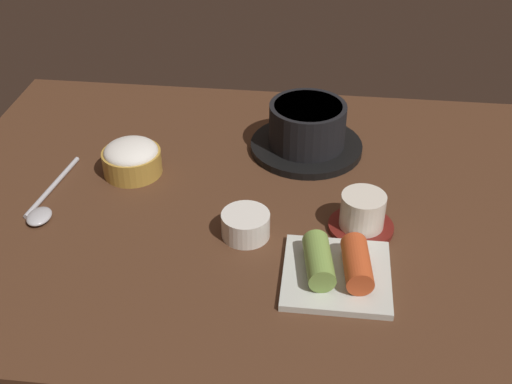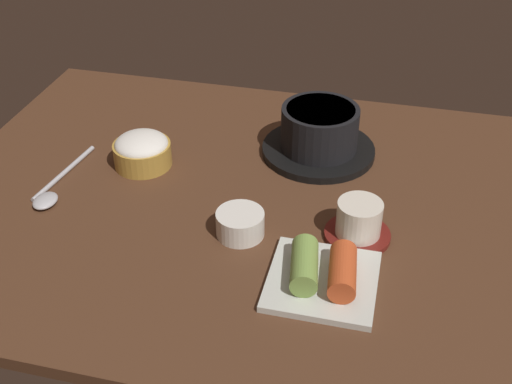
# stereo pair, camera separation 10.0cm
# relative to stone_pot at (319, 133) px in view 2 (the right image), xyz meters

# --- Properties ---
(dining_table) EXTENTS (1.00, 0.76, 0.02)m
(dining_table) POSITION_rel_stone_pot_xyz_m (-0.09, -0.16, -0.05)
(dining_table) COLOR #4C2D1C
(dining_table) RESTS_ON ground
(stone_pot) EXTENTS (0.20, 0.20, 0.09)m
(stone_pot) POSITION_rel_stone_pot_xyz_m (0.00, 0.00, 0.00)
(stone_pot) COLOR black
(stone_pot) RESTS_ON dining_table
(rice_bowl) EXTENTS (0.10, 0.10, 0.06)m
(rice_bowl) POSITION_rel_stone_pot_xyz_m (-0.28, -0.11, -0.01)
(rice_bowl) COLOR #B78C38
(rice_bowl) RESTS_ON dining_table
(tea_cup_with_saucer) EXTENTS (0.10, 0.10, 0.06)m
(tea_cup_with_saucer) POSITION_rel_stone_pot_xyz_m (0.09, -0.22, -0.01)
(tea_cup_with_saucer) COLOR maroon
(tea_cup_with_saucer) RESTS_ON dining_table
(banchan_cup_center) EXTENTS (0.07, 0.07, 0.04)m
(banchan_cup_center) POSITION_rel_stone_pot_xyz_m (-0.07, -0.25, -0.02)
(banchan_cup_center) COLOR white
(banchan_cup_center) RESTS_ON dining_table
(kimchi_plate) EXTENTS (0.14, 0.14, 0.05)m
(kimchi_plate) POSITION_rel_stone_pot_xyz_m (0.06, -0.33, -0.02)
(kimchi_plate) COLOR silver
(kimchi_plate) RESTS_ON dining_table
(spoon) EXTENTS (0.04, 0.19, 0.01)m
(spoon) POSITION_rel_stone_pot_xyz_m (-0.39, -0.22, -0.03)
(spoon) COLOR #B7B7BC
(spoon) RESTS_ON dining_table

